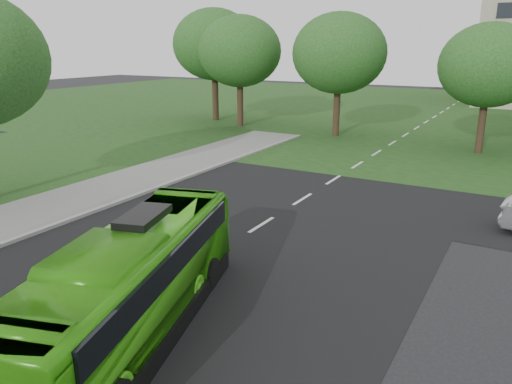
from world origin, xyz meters
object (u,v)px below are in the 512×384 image
(tree_park_a, at_px, (240,51))
(bus, at_px, (130,285))
(tree_park_c, at_px, (489,65))
(tree_park_f, at_px, (214,45))
(tree_park_b, at_px, (339,53))

(tree_park_a, bearing_deg, bus, -63.36)
(tree_park_a, relative_size, bus, 0.97)
(tree_park_c, bearing_deg, bus, -99.96)
(tree_park_c, relative_size, tree_park_f, 0.82)
(tree_park_f, bearing_deg, bus, -59.22)
(tree_park_b, relative_size, tree_park_f, 0.92)
(tree_park_c, xyz_separation_m, tree_park_f, (-23.97, 4.00, 1.27))
(tree_park_b, bearing_deg, tree_park_f, 168.76)
(tree_park_f, height_order, bus, tree_park_f)
(tree_park_b, distance_m, tree_park_c, 10.81)
(tree_park_c, height_order, bus, tree_park_c)
(tree_park_a, relative_size, tree_park_b, 1.01)
(bus, bearing_deg, tree_park_f, 104.44)
(tree_park_a, height_order, tree_park_b, tree_park_a)
(tree_park_c, bearing_deg, tree_park_a, 174.69)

